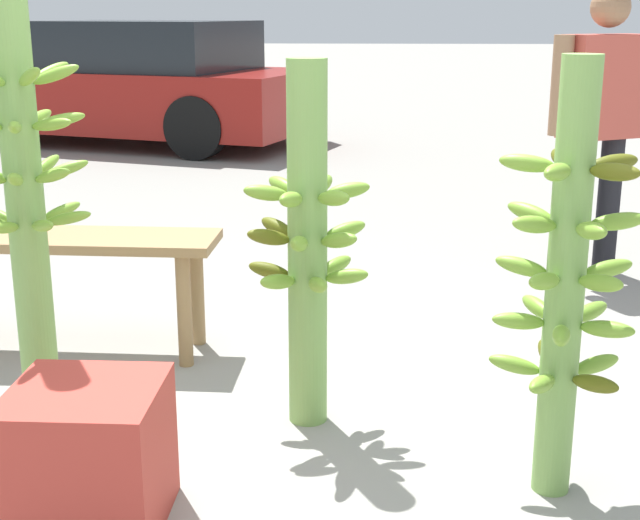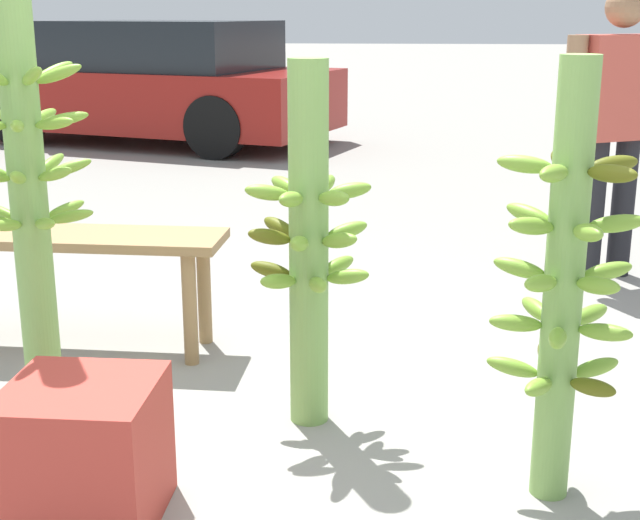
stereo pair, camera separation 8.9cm
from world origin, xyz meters
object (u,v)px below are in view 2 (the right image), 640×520
(vendor_person, at_px, (616,112))
(parked_car, at_px, (157,84))
(produce_crate, at_px, (85,454))
(banana_stalk_right, at_px, (564,283))
(banana_stalk_left, at_px, (27,184))
(market_bench, at_px, (78,254))
(banana_stalk_center, at_px, (309,245))

(vendor_person, height_order, parked_car, vendor_person)
(parked_car, bearing_deg, produce_crate, -149.35)
(vendor_person, bearing_deg, banana_stalk_right, 48.32)
(banana_stalk_right, relative_size, parked_car, 0.30)
(parked_car, height_order, produce_crate, parked_car)
(banana_stalk_left, relative_size, parked_car, 0.39)
(banana_stalk_left, distance_m, market_bench, 0.89)
(produce_crate, bearing_deg, vendor_person, 52.66)
(banana_stalk_left, height_order, produce_crate, banana_stalk_left)
(banana_stalk_right, relative_size, produce_crate, 3.14)
(banana_stalk_center, bearing_deg, vendor_person, 53.19)
(banana_stalk_right, xyz_separation_m, produce_crate, (-1.35, -0.27, -0.46))
(banana_stalk_right, bearing_deg, produce_crate, -168.84)
(banana_stalk_left, xyz_separation_m, vendor_person, (2.37, 2.07, 0.04))
(vendor_person, bearing_deg, market_bench, 1.83)
(banana_stalk_left, relative_size, vendor_person, 1.09)
(vendor_person, bearing_deg, parked_car, -78.47)
(market_bench, distance_m, produce_crate, 1.43)
(vendor_person, xyz_separation_m, parked_car, (-3.84, 5.00, -0.26))
(banana_stalk_right, xyz_separation_m, parked_car, (-3.16, 7.38, -0.03))
(banana_stalk_center, relative_size, banana_stalk_right, 0.97)
(banana_stalk_center, bearing_deg, parked_car, 108.98)
(parked_car, xyz_separation_m, produce_crate, (1.81, -7.65, -0.44))
(vendor_person, distance_m, produce_crate, 3.41)
(parked_car, bearing_deg, banana_stalk_center, -143.71)
(banana_stalk_left, bearing_deg, banana_stalk_right, -10.47)
(banana_stalk_left, distance_m, vendor_person, 3.15)
(parked_car, bearing_deg, vendor_person, -125.20)
(banana_stalk_left, bearing_deg, banana_stalk_center, 8.18)
(produce_crate, bearing_deg, banana_stalk_center, 51.26)
(vendor_person, xyz_separation_m, produce_crate, (-2.02, -2.65, -0.70))
(banana_stalk_left, xyz_separation_m, produce_crate, (0.35, -0.58, -0.66))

